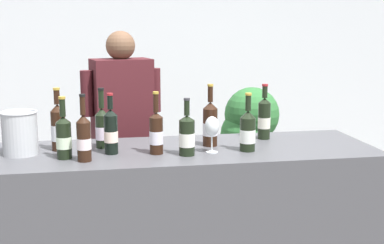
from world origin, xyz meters
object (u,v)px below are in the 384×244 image
(wine_bottle_6, at_px, (102,127))
(wine_bottle_8, at_px, (64,137))
(wine_bottle_5, at_px, (210,124))
(wine_glass, at_px, (212,128))
(wine_bottle_3, at_px, (264,118))
(wine_bottle_4, at_px, (156,133))
(potted_shrub, at_px, (250,131))
(wine_bottle_0, at_px, (111,131))
(wine_bottle_2, at_px, (84,138))
(ice_bucket, at_px, (20,133))
(wine_bottle_7, at_px, (248,131))
(wine_bottle_10, at_px, (187,135))
(person_server, at_px, (123,155))
(wine_bottle_1, at_px, (58,127))

(wine_bottle_6, relative_size, wine_bottle_8, 1.04)
(wine_bottle_5, xyz_separation_m, wine_glass, (-0.02, -0.15, 0.01))
(wine_bottle_6, bearing_deg, wine_bottle_3, 3.61)
(wine_bottle_3, height_order, wine_bottle_4, wine_bottle_4)
(wine_bottle_5, xyz_separation_m, potted_shrub, (0.58, 1.15, -0.30))
(wine_bottle_6, bearing_deg, wine_bottle_0, -72.73)
(wine_bottle_5, bearing_deg, wine_bottle_2, -162.51)
(wine_bottle_3, bearing_deg, wine_bottle_5, -161.36)
(wine_bottle_6, relative_size, ice_bucket, 1.45)
(wine_bottle_5, relative_size, ice_bucket, 1.52)
(wine_bottle_7, height_order, potted_shrub, wine_bottle_7)
(wine_bottle_5, distance_m, wine_bottle_10, 0.25)
(wine_bottle_6, xyz_separation_m, wine_bottle_7, (0.78, -0.21, -0.00))
(wine_bottle_10, height_order, ice_bucket, wine_bottle_10)
(wine_bottle_6, xyz_separation_m, wine_bottle_8, (-0.19, -0.21, -0.00))
(wine_bottle_5, height_order, potted_shrub, wine_bottle_5)
(wine_bottle_8, height_order, person_server, person_server)
(wine_bottle_7, relative_size, wine_glass, 1.61)
(wine_bottle_6, bearing_deg, potted_shrub, 42.75)
(wine_bottle_10, relative_size, ice_bucket, 1.31)
(wine_bottle_4, xyz_separation_m, wine_bottle_5, (0.32, 0.13, 0.01))
(wine_bottle_2, relative_size, wine_glass, 1.73)
(wine_bottle_7, height_order, wine_bottle_10, wine_bottle_7)
(wine_bottle_0, height_order, wine_bottle_6, wine_bottle_6)
(wine_bottle_3, distance_m, wine_glass, 0.47)
(wine_bottle_0, distance_m, wine_bottle_8, 0.25)
(wine_bottle_5, distance_m, wine_glass, 0.16)
(wine_bottle_2, bearing_deg, wine_bottle_7, 4.29)
(wine_bottle_10, distance_m, person_server, 0.93)
(potted_shrub, bearing_deg, wine_bottle_3, -102.37)
(wine_bottle_0, bearing_deg, wine_glass, -7.17)
(wine_glass, bearing_deg, wine_bottle_2, -174.59)
(wine_bottle_6, bearing_deg, wine_bottle_10, -29.66)
(wine_bottle_1, bearing_deg, wine_glass, -13.46)
(wine_bottle_1, xyz_separation_m, wine_bottle_5, (0.84, -0.04, -0.00))
(wine_bottle_8, distance_m, person_server, 0.91)
(wine_bottle_0, relative_size, wine_bottle_5, 0.93)
(wine_bottle_6, relative_size, wine_glass, 1.70)
(wine_bottle_10, bearing_deg, wine_bottle_8, 176.29)
(wine_bottle_1, relative_size, wine_bottle_4, 1.03)
(potted_shrub, bearing_deg, wine_bottle_0, -132.50)
(wine_bottle_3, relative_size, wine_bottle_6, 0.99)
(wine_bottle_2, relative_size, wine_bottle_8, 1.06)
(wine_bottle_1, distance_m, wine_bottle_10, 0.71)
(wine_bottle_0, height_order, wine_bottle_4, wine_bottle_4)
(wine_bottle_0, distance_m, potted_shrub, 1.71)
(wine_bottle_3, height_order, person_server, person_server)
(person_server, xyz_separation_m, potted_shrub, (1.05, 0.52, 0.03))
(wine_bottle_8, height_order, potted_shrub, wine_bottle_8)
(wine_bottle_0, xyz_separation_m, ice_bucket, (-0.47, 0.07, -0.00))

